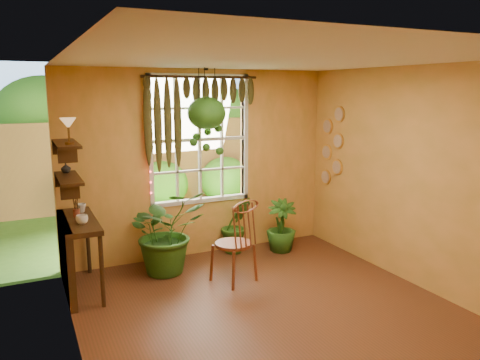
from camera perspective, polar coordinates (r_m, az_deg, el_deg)
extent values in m
plane|color=#582919|center=(5.27, 4.46, -16.27)|extent=(4.50, 4.50, 0.00)
plane|color=white|center=(4.70, 4.97, 14.50)|extent=(4.50, 4.50, 0.00)
plane|color=#E49D4E|center=(6.81, -4.83, 1.98)|extent=(4.00, 0.00, 4.00)
plane|color=#E49D4E|center=(4.20, -19.72, -4.27)|extent=(0.00, 4.50, 4.50)
plane|color=#E49D4E|center=(6.04, 21.35, 0.12)|extent=(0.00, 4.50, 4.50)
cube|color=silver|center=(6.79, -4.96, 4.93)|extent=(1.52, 0.10, 1.86)
cube|color=white|center=(6.82, -5.05, 4.95)|extent=(1.38, 0.01, 1.78)
cylinder|color=#35200E|center=(6.65, -4.75, 12.40)|extent=(1.70, 0.04, 0.04)
cube|color=#35200E|center=(5.88, -19.12, -4.82)|extent=(0.40, 1.20, 0.06)
cube|color=#35200E|center=(5.99, -20.40, -8.83)|extent=(0.08, 1.18, 0.90)
cylinder|color=#35200E|center=(5.51, -16.48, -10.52)|extent=(0.05, 0.05, 0.86)
cylinder|color=#35200E|center=(6.55, -18.04, -7.19)|extent=(0.05, 0.05, 0.86)
cube|color=#35200E|center=(5.76, -20.19, 0.20)|extent=(0.25, 0.90, 0.04)
cube|color=#35200E|center=(5.70, -20.45, 4.15)|extent=(0.25, 0.90, 0.04)
cube|color=#2E5819|center=(11.79, -13.34, -1.24)|extent=(14.00, 10.00, 0.04)
cube|color=olive|center=(9.90, -11.34, 1.97)|extent=(12.00, 0.10, 1.80)
plane|color=#7EA4D3|center=(13.34, -15.29, 6.87)|extent=(12.00, 0.00, 12.00)
cylinder|color=brown|center=(5.96, -0.81, -7.82)|extent=(0.60, 0.60, 0.04)
torus|color=brown|center=(5.68, 0.62, -3.20)|extent=(0.43, 0.19, 0.44)
imported|color=#1F4713|center=(6.30, -8.95, -6.18)|extent=(1.11, 0.99, 1.13)
imported|color=#1F4713|center=(7.01, -0.44, -5.48)|extent=(0.49, 0.41, 0.85)
imported|color=#1F4713|center=(7.10, 5.05, -5.58)|extent=(0.56, 0.56, 0.79)
ellipsoid|color=black|center=(6.52, -4.09, 7.44)|extent=(0.31, 0.31, 0.19)
ellipsoid|color=#1F4713|center=(6.51, -4.10, 8.13)|extent=(0.53, 0.53, 0.45)
imported|color=silver|center=(5.64, -18.70, -4.58)|extent=(0.16, 0.16, 0.11)
imported|color=beige|center=(6.17, -18.77, -3.26)|extent=(0.15, 0.15, 0.11)
cylinder|color=brown|center=(5.97, -19.29, -3.81)|extent=(0.08, 0.08, 0.10)
imported|color=#B2AD99|center=(6.04, -20.46, 1.40)|extent=(0.13, 0.13, 0.12)
cylinder|color=brown|center=(5.45, -20.07, 4.24)|extent=(0.10, 0.10, 0.03)
cylinder|color=brown|center=(5.44, -20.14, 5.20)|extent=(0.02, 0.02, 0.17)
cone|color=slate|center=(5.44, -20.22, 6.52)|extent=(0.17, 0.17, 0.12)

